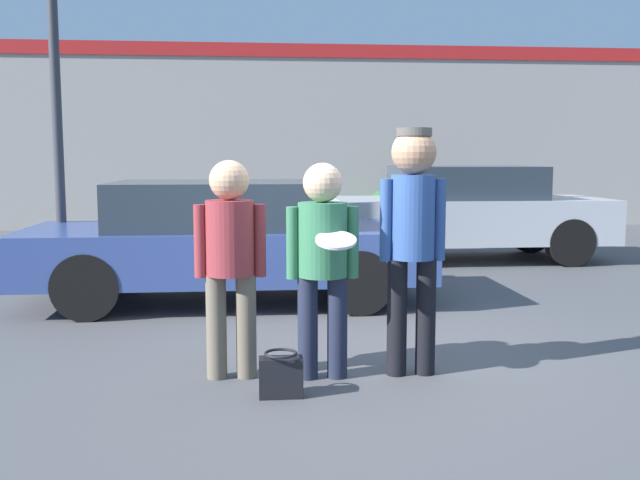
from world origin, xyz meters
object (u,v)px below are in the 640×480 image
at_px(person_middle_with_frisbee, 323,252).
at_px(parked_car_far, 468,212).
at_px(handbag, 281,375).
at_px(shrub, 387,209).
at_px(person_right, 413,226).
at_px(parked_car_near, 225,240).
at_px(person_left, 230,251).

distance_m(person_middle_with_frisbee, parked_car_far, 6.48).
bearing_deg(handbag, shrub, 75.60).
height_order(person_right, shrub, person_right).
xyz_separation_m(parked_car_near, handbag, (0.49, -3.33, -0.55)).
height_order(person_middle_with_frisbee, shrub, person_middle_with_frisbee).
height_order(person_right, handbag, person_right).
distance_m(parked_car_near, shrub, 8.29).
bearing_deg(person_right, parked_car_far, 69.06).
bearing_deg(parked_car_far, person_middle_with_frisbee, -116.42).
bearing_deg(parked_car_far, person_left, -121.82).
xyz_separation_m(person_left, person_right, (1.35, -0.04, 0.17)).
relative_size(person_right, parked_car_near, 0.41).
xyz_separation_m(person_middle_with_frisbee, parked_car_far, (2.88, 5.80, -0.18)).
bearing_deg(parked_car_near, shrub, 66.55).
bearing_deg(handbag, person_left, 126.66).
xyz_separation_m(person_left, parked_car_near, (-0.15, 2.86, -0.25)).
bearing_deg(person_middle_with_frisbee, parked_car_near, 105.61).
xyz_separation_m(parked_car_near, parked_car_far, (3.70, 2.87, 0.06)).
distance_m(person_left, handbag, 0.99).
relative_size(shrub, handbag, 2.90).
xyz_separation_m(person_right, parked_car_far, (2.21, 5.78, -0.37)).
distance_m(person_left, parked_car_near, 2.88).
height_order(person_left, shrub, person_left).
bearing_deg(handbag, parked_car_near, 98.41).
bearing_deg(parked_car_near, parked_car_far, 37.79).
distance_m(person_right, shrub, 10.68).
xyz_separation_m(person_middle_with_frisbee, handbag, (-0.33, -0.40, -0.79)).
bearing_deg(shrub, parked_car_far, -85.12).
xyz_separation_m(person_middle_with_frisbee, person_right, (0.67, 0.03, 0.18)).
relative_size(person_left, handbag, 5.13).
xyz_separation_m(parked_car_far, shrub, (-0.40, 4.73, -0.31)).
bearing_deg(parked_car_far, parked_car_near, -142.21).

